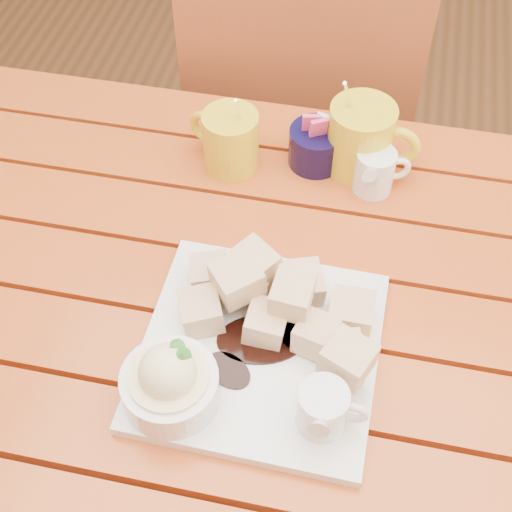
% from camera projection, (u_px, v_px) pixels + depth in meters
% --- Properties ---
extents(ground, '(5.00, 5.00, 0.00)m').
position_uv_depth(ground, '(249.00, 492.00, 1.55)').
color(ground, '#553018').
rests_on(ground, ground).
extents(table, '(1.20, 0.79, 0.75)m').
position_uv_depth(table, '(246.00, 334.00, 1.05)').
color(table, '#B04E16').
rests_on(table, ground).
extents(dessert_plate, '(0.30, 0.30, 0.12)m').
position_uv_depth(dessert_plate, '(246.00, 347.00, 0.87)').
color(dessert_plate, white).
rests_on(dessert_plate, table).
extents(coffee_mug_left, '(0.12, 0.09, 0.14)m').
position_uv_depth(coffee_mug_left, '(229.00, 139.00, 1.09)').
color(coffee_mug_left, gold).
rests_on(coffee_mug_left, table).
extents(coffee_mug_right, '(0.14, 0.10, 0.17)m').
position_uv_depth(coffee_mug_right, '(362.00, 138.00, 1.08)').
color(coffee_mug_right, gold).
rests_on(coffee_mug_right, table).
extents(cream_pitcher, '(0.09, 0.07, 0.07)m').
position_uv_depth(cream_pitcher, '(376.00, 171.00, 1.06)').
color(cream_pitcher, white).
rests_on(cream_pitcher, table).
extents(sugar_caddy, '(0.09, 0.09, 0.09)m').
position_uv_depth(sugar_caddy, '(316.00, 145.00, 1.10)').
color(sugar_caddy, black).
rests_on(sugar_caddy, table).
extents(chair_far, '(0.48, 0.48, 0.91)m').
position_uv_depth(chair_far, '(297.00, 132.00, 1.53)').
color(chair_far, brown).
rests_on(chair_far, ground).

